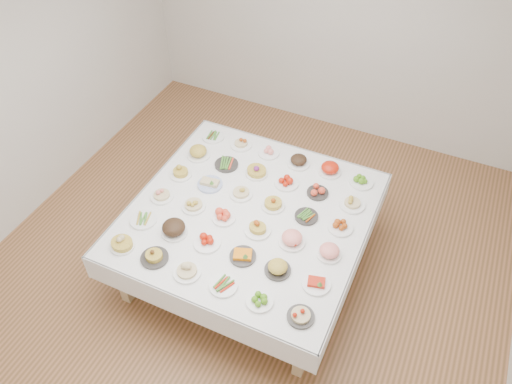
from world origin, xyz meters
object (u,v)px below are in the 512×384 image
at_px(dish_18, 180,171).
at_px(dish_35, 362,180).
at_px(dish_0, 122,242).
at_px(display_table, 249,218).

bearing_deg(dish_18, dish_35, 21.33).
bearing_deg(dish_35, dish_0, -135.07).
height_order(dish_0, dish_18, dish_0).
distance_m(dish_0, dish_35, 2.29).
height_order(dish_18, dish_35, dish_18).
xyz_separation_m(display_table, dish_18, (-0.82, 0.17, 0.13)).
bearing_deg(dish_35, display_table, -135.30).
bearing_deg(display_table, dish_0, -134.84).
relative_size(dish_0, dish_35, 0.90).
bearing_deg(dish_35, dish_18, -158.67).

